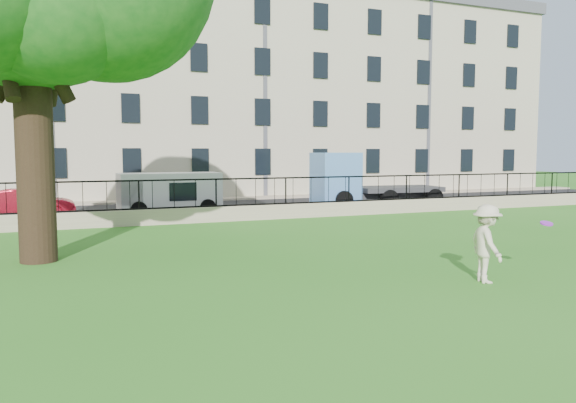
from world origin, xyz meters
name	(u,v)px	position (x,y,z in m)	size (l,w,h in m)	color
ground	(373,289)	(0.00, 0.00, 0.00)	(120.00, 120.00, 0.00)	#2A6F1A
retaining_wall	(216,214)	(0.00, 12.00, 0.30)	(50.00, 0.40, 0.60)	gray
iron_railing	(216,193)	(0.00, 12.00, 1.15)	(50.00, 0.05, 1.13)	black
street	(190,210)	(0.00, 16.70, 0.01)	(60.00, 9.00, 0.01)	black
sidewalk	(170,201)	(0.00, 21.90, 0.06)	(60.00, 1.40, 0.12)	gray
building_row	(151,88)	(0.00, 27.57, 6.92)	(56.40, 10.40, 13.80)	#B0A18C
man	(487,244)	(2.50, -0.43, 0.83)	(1.08, 0.62, 1.67)	beige
frisbee	(547,223)	(3.98, -0.61, 1.21)	(0.27, 0.27, 0.03)	purple
red_sedan	(25,205)	(-7.07, 15.40, 0.63)	(1.34, 3.85, 1.27)	#A81427
white_van	(170,194)	(-1.21, 15.40, 0.93)	(4.41, 1.72, 1.85)	silver
blue_truck	(376,179)	(9.46, 15.40, 1.38)	(6.56, 2.33, 2.75)	#588BCF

